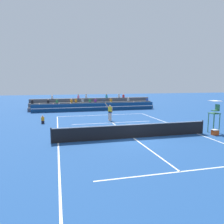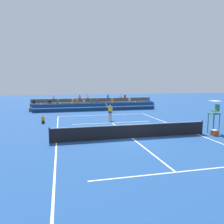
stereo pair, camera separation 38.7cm
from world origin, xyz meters
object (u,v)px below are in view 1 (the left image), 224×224
object	(u,v)px
ball_kid_courtside	(43,120)
equipment_cooler	(215,132)
tennis_ball	(126,124)
umpire_chair	(215,112)
tennis_player	(110,112)

from	to	relation	value
ball_kid_courtside	equipment_cooler	bearing A→B (deg)	-32.14
equipment_cooler	tennis_ball	bearing A→B (deg)	132.30
ball_kid_courtside	tennis_ball	xyz separation A→B (m)	(8.11, -2.54, -0.30)
ball_kid_courtside	umpire_chair	bearing A→B (deg)	-29.19
tennis_player	equipment_cooler	size ratio (longest dim) A/B	4.80
tennis_player	tennis_ball	bearing A→B (deg)	-65.16
umpire_chair	ball_kid_courtside	size ratio (longest dim) A/B	3.16
ball_kid_courtside	tennis_player	world-z (taller)	tennis_player
umpire_chair	equipment_cooler	distance (m)	1.70
ball_kid_courtside	tennis_player	size ratio (longest dim) A/B	0.35
ball_kid_courtside	tennis_player	distance (m)	7.01
umpire_chair	tennis_player	world-z (taller)	umpire_chair
tennis_player	equipment_cooler	distance (m)	10.69
ball_kid_courtside	tennis_ball	bearing A→B (deg)	-17.36
tennis_ball	equipment_cooler	bearing A→B (deg)	-47.70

